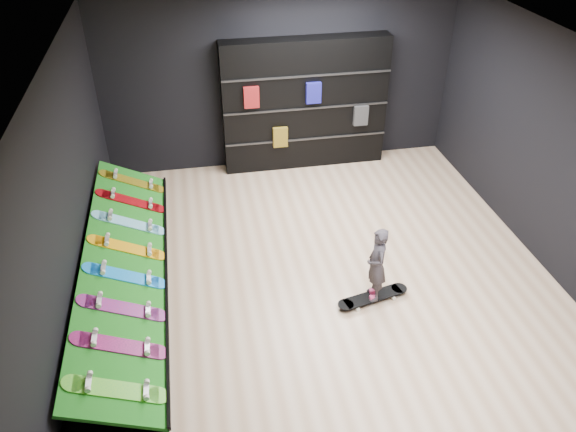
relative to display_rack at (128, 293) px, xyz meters
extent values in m
cube|color=#D6B491|center=(2.55, 0.00, -0.25)|extent=(6.00, 7.00, 0.01)
cube|color=white|center=(2.55, 0.00, 2.75)|extent=(6.00, 7.00, 0.01)
cube|color=black|center=(2.55, 3.50, 1.25)|extent=(6.00, 0.02, 3.00)
cube|color=black|center=(-0.45, 0.00, 1.25)|extent=(0.02, 7.00, 3.00)
cube|color=black|center=(5.55, 0.00, 1.25)|extent=(0.02, 7.00, 3.00)
cube|color=#105E0E|center=(0.05, 0.00, 0.46)|extent=(0.92, 4.50, 0.46)
cube|color=black|center=(2.94, 3.32, 0.88)|extent=(2.82, 0.33, 2.26)
imported|color=black|center=(3.02, -0.45, 0.14)|extent=(0.17, 0.24, 0.60)
camera|label=1|loc=(0.96, -5.48, 4.63)|focal=35.00mm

